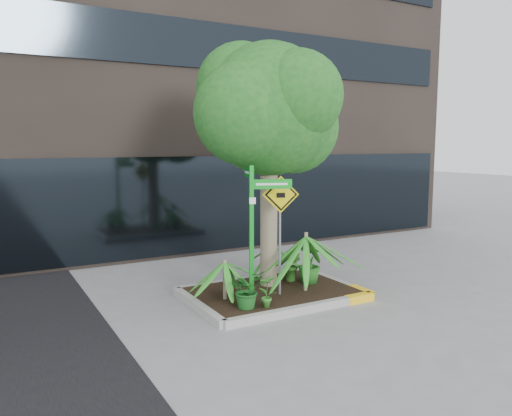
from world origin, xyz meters
TOP-DOWN VIEW (x-y plane):
  - ground at (0.00, 0.00)m, footprint 80.00×80.00m
  - building at (0.50, 8.50)m, footprint 18.00×8.00m
  - planter at (0.23, 0.27)m, footprint 3.35×2.36m
  - tree at (0.33, 0.68)m, footprint 3.38×3.00m
  - palm_front at (0.76, -0.04)m, footprint 1.31×1.31m
  - palm_left at (-0.87, 0.23)m, footprint 0.85×0.85m
  - palm_back at (0.74, 1.14)m, footprint 0.82×0.82m
  - shrub_a at (-0.76, -0.42)m, footprint 0.74×0.74m
  - shrub_b at (1.14, 0.37)m, footprint 0.66×0.66m
  - shrub_c at (-0.43, -0.55)m, footprint 0.32×0.32m
  - shrub_d at (0.89, 0.65)m, footprint 0.49×0.49m
  - street_sign_post at (-0.53, -0.27)m, footprint 0.75×0.94m
  - cattle_sign at (0.18, -0.01)m, footprint 0.66×0.28m

SIDE VIEW (x-z plane):
  - ground at x=0.00m, z-range 0.00..0.00m
  - planter at x=0.23m, z-range 0.03..0.18m
  - shrub_c at x=-0.43m, z-range 0.15..0.75m
  - shrub_a at x=-0.76m, z-range 0.15..0.82m
  - shrub_d at x=0.89m, z-range 0.15..0.86m
  - shrub_b at x=1.14m, z-range 0.15..0.99m
  - palm_back at x=0.74m, z-range 0.37..1.29m
  - palm_left at x=-0.87m, z-range 0.38..1.32m
  - palm_front at x=0.76m, z-range 0.51..1.96m
  - street_sign_post at x=-0.53m, z-range 0.31..2.97m
  - cattle_sign at x=0.18m, z-range 0.55..2.84m
  - tree at x=0.33m, z-range 1.17..6.23m
  - building at x=0.50m, z-range 0.00..15.00m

